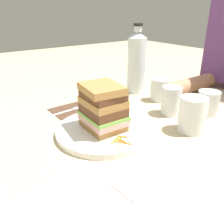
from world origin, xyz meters
TOP-DOWN VIEW (x-y plane):
  - ground_plane at (0.00, 0.00)m, footprint 3.00×3.00m
  - main_plate at (0.02, -0.02)m, footprint 0.26×0.26m
  - sandwich at (0.02, -0.03)m, footprint 0.12×0.11m
  - carrot_shred_0 at (-0.07, -0.00)m, footprint 0.01×0.03m
  - carrot_shred_1 at (-0.07, -0.04)m, footprint 0.02×0.02m
  - carrot_shred_2 at (-0.07, -0.00)m, footprint 0.02×0.01m
  - carrot_shred_3 at (-0.06, -0.03)m, footprint 0.02×0.01m
  - carrot_shred_4 at (-0.06, -0.00)m, footprint 0.03×0.02m
  - carrot_shred_5 at (-0.05, -0.03)m, footprint 0.01×0.03m
  - carrot_shred_6 at (-0.07, -0.04)m, footprint 0.03×0.01m
  - carrot_shred_7 at (-0.07, -0.03)m, footprint 0.01×0.02m
  - carrot_shred_8 at (0.12, -0.04)m, footprint 0.02×0.02m
  - carrot_shred_9 at (0.10, -0.03)m, footprint 0.02×0.01m
  - carrot_shred_10 at (0.09, -0.03)m, footprint 0.02×0.03m
  - carrot_shred_11 at (0.09, -0.03)m, footprint 0.02×0.02m
  - carrot_shred_12 at (0.09, -0.01)m, footprint 0.02×0.02m
  - carrot_shred_13 at (0.12, -0.03)m, footprint 0.03×0.02m
  - carrot_shred_14 at (0.10, -0.04)m, footprint 0.01×0.03m
  - carrot_shred_15 at (0.10, -0.03)m, footprint 0.02×0.03m
  - napkin_dark at (-0.18, -0.01)m, footprint 0.11×0.16m
  - fork at (-0.18, -0.03)m, footprint 0.03×0.17m
  - knife at (0.18, -0.01)m, footprint 0.04×0.20m
  - juice_glass at (0.15, 0.18)m, footprint 0.07×0.07m
  - water_bottle at (-0.20, 0.28)m, footprint 0.07×0.07m
  - empty_tumbler_0 at (-0.07, 0.29)m, footprint 0.06×0.06m
  - empty_tumbler_1 at (0.11, 0.33)m, footprint 0.07×0.07m
  - empty_tumbler_2 at (0.04, 0.23)m, footprint 0.06×0.06m
  - napkin_pink at (0.22, -0.09)m, footprint 0.08×0.08m

SIDE VIEW (x-z plane):
  - ground_plane at x=0.00m, z-range 0.00..0.00m
  - napkin_pink at x=0.22m, z-range 0.00..0.00m
  - napkin_dark at x=-0.18m, z-range 0.00..0.00m
  - knife at x=0.18m, z-range 0.00..0.00m
  - fork at x=-0.18m, z-range 0.00..0.01m
  - main_plate at x=0.02m, z-range 0.00..0.02m
  - carrot_shred_0 at x=-0.07m, z-range 0.02..0.02m
  - carrot_shred_8 at x=0.12m, z-range 0.02..0.02m
  - carrot_shred_2 at x=-0.07m, z-range 0.02..0.02m
  - carrot_shred_11 at x=0.09m, z-range 0.02..0.02m
  - carrot_shred_13 at x=0.12m, z-range 0.02..0.02m
  - carrot_shred_9 at x=0.10m, z-range 0.02..0.02m
  - carrot_shred_6 at x=-0.07m, z-range 0.02..0.02m
  - carrot_shred_10 at x=0.09m, z-range 0.02..0.02m
  - carrot_shred_15 at x=0.10m, z-range 0.02..0.02m
  - carrot_shred_5 at x=-0.05m, z-range 0.02..0.02m
  - carrot_shred_4 at x=-0.06m, z-range 0.02..0.02m
  - carrot_shred_1 at x=-0.07m, z-range 0.02..0.02m
  - carrot_shred_14 at x=0.10m, z-range 0.02..0.02m
  - carrot_shred_3 at x=-0.06m, z-range 0.02..0.02m
  - carrot_shred_7 at x=-0.07m, z-range 0.02..0.02m
  - carrot_shred_12 at x=0.09m, z-range 0.02..0.02m
  - empty_tumbler_1 at x=0.11m, z-range 0.00..0.08m
  - empty_tumbler_0 at x=-0.07m, z-range 0.00..0.08m
  - juice_glass at x=0.15m, z-range -0.01..0.09m
  - empty_tumbler_2 at x=0.04m, z-range 0.00..0.09m
  - sandwich at x=0.02m, z-range 0.02..0.14m
  - water_bottle at x=-0.20m, z-range -0.01..0.26m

